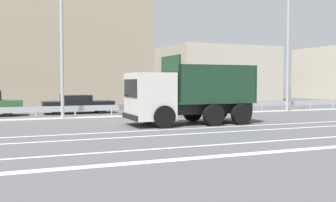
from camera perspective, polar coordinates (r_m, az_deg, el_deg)
ground_plane at (r=21.50m, az=-1.14°, el=-2.87°), size 320.00×320.00×0.00m
lane_strip_0 at (r=18.26m, az=5.86°, el=-3.87°), size 55.17×0.16×0.01m
lane_strip_1 at (r=16.84m, az=8.49°, el=-4.44°), size 55.17×0.16×0.01m
lane_strip_2 at (r=14.46m, az=14.35°, el=-5.68°), size 55.17×0.16×0.01m
lane_strip_3 at (r=13.14m, az=18.80°, el=-6.58°), size 55.17×0.16×0.01m
lane_strip_4 at (r=12.98m, az=19.44°, el=-6.71°), size 55.17×0.16×0.01m
median_island at (r=23.01m, az=-2.60°, el=-2.28°), size 30.34×1.10×0.18m
median_guardrail at (r=23.73m, az=-3.25°, el=-0.96°), size 55.17×0.09×0.78m
dump_truck at (r=19.42m, az=1.15°, el=0.35°), size 6.46×2.76×3.39m
median_road_sign at (r=25.65m, az=10.43°, el=0.44°), size 0.67×0.16×2.11m
street_lamp_1 at (r=21.71m, az=-15.14°, el=10.76°), size 0.70×2.20×9.36m
street_lamp_2 at (r=27.68m, az=17.22°, el=9.97°), size 0.71×2.19×10.31m
parked_car_3 at (r=27.26m, az=-12.99°, el=-0.37°), size 4.68×2.05×1.25m
background_building_0 at (r=40.74m, az=-21.78°, el=8.64°), size 23.95×14.06×12.86m
background_building_1 at (r=48.96m, az=6.28°, el=3.92°), size 12.33×12.12×6.26m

